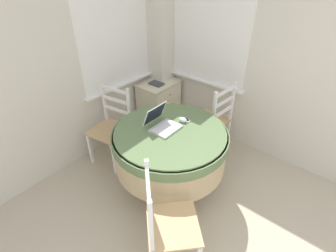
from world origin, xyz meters
TOP-DOWN VIEW (x-y plane):
  - corner_room_shell at (1.28, 1.76)m, footprint 4.48×4.62m
  - round_dining_table at (0.96, 1.54)m, footprint 1.20×1.20m
  - laptop at (0.96, 1.65)m, footprint 0.29×0.31m
  - computer_mouse at (1.18, 1.55)m, footprint 0.06×0.10m
  - cell_phone at (1.22, 1.54)m, footprint 0.09×0.12m
  - dining_chair_near_back_window at (0.89, 2.41)m, footprint 0.48×0.50m
  - dining_chair_near_right_window at (1.82, 1.53)m, footprint 0.47×0.45m
  - dining_chair_camera_near at (0.27, 1.01)m, footprint 0.60×0.60m
  - corner_cabinet at (1.90, 2.51)m, footprint 0.59×0.44m
  - book_on_cabinet at (1.82, 2.49)m, footprint 0.13×0.20m

SIDE VIEW (x-z plane):
  - corner_cabinet at x=1.90m, z-range 0.00..0.69m
  - dining_chair_near_back_window at x=0.89m, z-range -0.03..0.96m
  - dining_chair_near_right_window at x=1.82m, z-range -0.03..0.96m
  - dining_chair_camera_near at x=0.27m, z-range -0.03..0.96m
  - round_dining_table at x=0.96m, z-range 0.19..0.96m
  - book_on_cabinet at x=1.82m, z-range 0.69..0.71m
  - cell_phone at x=1.22m, z-range 0.76..0.77m
  - computer_mouse at x=1.18m, z-range 0.76..0.81m
  - laptop at x=0.96m, z-range 0.70..0.93m
  - corner_room_shell at x=1.28m, z-range 0.00..2.55m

